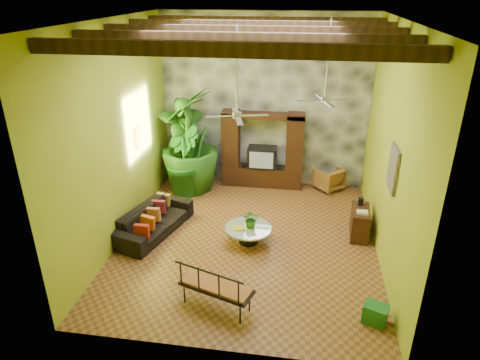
% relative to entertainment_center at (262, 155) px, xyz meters
% --- Properties ---
extents(ground, '(7.00, 7.00, 0.00)m').
position_rel_entertainment_center_xyz_m(ground, '(0.00, -3.14, -0.97)').
color(ground, brown).
rests_on(ground, ground).
extents(ceiling, '(6.00, 7.00, 0.02)m').
position_rel_entertainment_center_xyz_m(ceiling, '(0.00, -3.14, 4.03)').
color(ceiling, silver).
rests_on(ceiling, back_wall).
extents(back_wall, '(6.00, 0.02, 5.00)m').
position_rel_entertainment_center_xyz_m(back_wall, '(0.00, 0.36, 1.53)').
color(back_wall, '#9AA926').
rests_on(back_wall, ground).
extents(left_wall, '(0.02, 7.00, 5.00)m').
position_rel_entertainment_center_xyz_m(left_wall, '(-3.00, -3.14, 1.53)').
color(left_wall, '#9AA926').
rests_on(left_wall, ground).
extents(right_wall, '(0.02, 7.00, 5.00)m').
position_rel_entertainment_center_xyz_m(right_wall, '(3.00, -3.14, 1.53)').
color(right_wall, '#9AA926').
rests_on(right_wall, ground).
extents(stone_accent_wall, '(5.98, 0.10, 4.98)m').
position_rel_entertainment_center_xyz_m(stone_accent_wall, '(0.00, 0.30, 1.53)').
color(stone_accent_wall, '#3E4147').
rests_on(stone_accent_wall, ground).
extents(ceiling_beams, '(5.95, 5.36, 0.22)m').
position_rel_entertainment_center_xyz_m(ceiling_beams, '(0.00, -3.14, 3.81)').
color(ceiling_beams, '#331E10').
rests_on(ceiling_beams, ceiling).
extents(entertainment_center, '(2.40, 0.55, 2.30)m').
position_rel_entertainment_center_xyz_m(entertainment_center, '(0.00, 0.00, 0.00)').
color(entertainment_center, black).
rests_on(entertainment_center, ground).
extents(ceiling_fan_front, '(1.28, 1.28, 1.86)m').
position_rel_entertainment_center_xyz_m(ceiling_fan_front, '(-0.20, -3.54, 2.44)').
color(ceiling_fan_front, '#AEAEB3').
rests_on(ceiling_fan_front, ceiling).
extents(ceiling_fan_back, '(1.28, 1.28, 1.86)m').
position_rel_entertainment_center_xyz_m(ceiling_fan_back, '(1.60, -1.94, 2.44)').
color(ceiling_fan_back, '#AEAEB3').
rests_on(ceiling_fan_back, ceiling).
extents(wall_art_mask, '(0.06, 0.32, 0.55)m').
position_rel_entertainment_center_xyz_m(wall_art_mask, '(-2.96, -2.14, 1.13)').
color(wall_art_mask, '#BB9B16').
rests_on(wall_art_mask, left_wall).
extents(wall_art_painting, '(0.06, 0.70, 0.90)m').
position_rel_entertainment_center_xyz_m(wall_art_painting, '(2.96, -3.74, 1.33)').
color(wall_art_painting, '#255D89').
rests_on(wall_art_painting, right_wall).
extents(sofa, '(1.50, 2.47, 0.67)m').
position_rel_entertainment_center_xyz_m(sofa, '(-2.34, -3.16, -0.63)').
color(sofa, black).
rests_on(sofa, ground).
extents(wicker_armchair, '(1.03, 1.03, 0.67)m').
position_rel_entertainment_center_xyz_m(wicker_armchair, '(2.00, 0.01, -0.63)').
color(wicker_armchair, olive).
rests_on(wicker_armchair, ground).
extents(tall_plant_a, '(1.66, 1.60, 2.62)m').
position_rel_entertainment_center_xyz_m(tall_plant_a, '(-2.28, -0.38, 0.35)').
color(tall_plant_a, '#225B18').
rests_on(tall_plant_a, ground).
extents(tall_plant_b, '(1.42, 1.50, 2.15)m').
position_rel_entertainment_center_xyz_m(tall_plant_b, '(-2.21, -0.92, 0.11)').
color(tall_plant_b, '#1B6820').
rests_on(tall_plant_b, ground).
extents(tall_plant_c, '(1.74, 1.74, 3.01)m').
position_rel_entertainment_center_xyz_m(tall_plant_c, '(-2.05, -0.58, 0.54)').
color(tall_plant_c, '#225716').
rests_on(tall_plant_c, ground).
extents(coffee_table, '(1.11, 1.11, 0.40)m').
position_rel_entertainment_center_xyz_m(coffee_table, '(0.02, -3.25, -0.71)').
color(coffee_table, black).
rests_on(coffee_table, ground).
extents(centerpiece_plant, '(0.41, 0.36, 0.44)m').
position_rel_entertainment_center_xyz_m(centerpiece_plant, '(0.08, -3.22, -0.35)').
color(centerpiece_plant, '#2C661A').
rests_on(centerpiece_plant, coffee_table).
extents(yellow_tray, '(0.33, 0.27, 0.03)m').
position_rel_entertainment_center_xyz_m(yellow_tray, '(-0.19, -3.35, -0.55)').
color(yellow_tray, yellow).
rests_on(yellow_tray, coffee_table).
extents(iron_bench, '(1.50, 0.96, 0.57)m').
position_rel_entertainment_center_xyz_m(iron_bench, '(-0.28, -5.66, -0.42)').
color(iron_bench, black).
rests_on(iron_bench, ground).
extents(side_console, '(0.46, 0.93, 0.72)m').
position_rel_entertainment_center_xyz_m(side_console, '(2.65, -2.56, -0.60)').
color(side_console, '#3E2613').
rests_on(side_console, ground).
extents(green_bin, '(0.50, 0.44, 0.37)m').
position_rel_entertainment_center_xyz_m(green_bin, '(2.65, -5.55, -0.78)').
color(green_bin, '#1D6D24').
rests_on(green_bin, ground).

